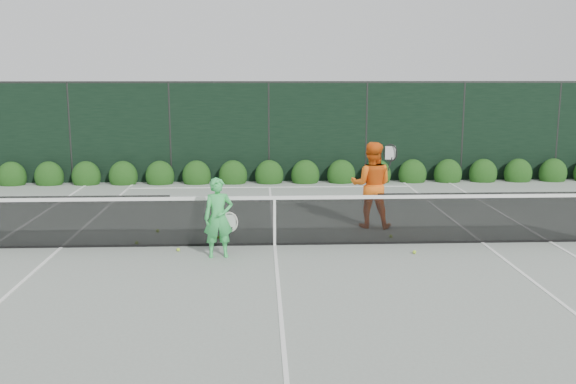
{
  "coord_description": "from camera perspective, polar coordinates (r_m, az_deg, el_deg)",
  "views": [
    {
      "loc": [
        -0.27,
        -12.1,
        3.33
      ],
      "look_at": [
        0.27,
        0.3,
        1.0
      ],
      "focal_mm": 40.0,
      "sensor_mm": 36.0,
      "label": 1
    }
  ],
  "objects": [
    {
      "name": "ground",
      "position": [
        12.55,
        -1.19,
        -4.75
      ],
      "size": [
        80.0,
        80.0,
        0.0
      ],
      "primitive_type": "plane",
      "color": "gray",
      "rests_on": "ground"
    },
    {
      "name": "tennis_net",
      "position": [
        12.42,
        -1.31,
        -2.39
      ],
      "size": [
        12.9,
        0.1,
        1.07
      ],
      "color": "black",
      "rests_on": "ground"
    },
    {
      "name": "windscreen_fence",
      "position": [
        9.57,
        -0.85,
        -0.3
      ],
      "size": [
        32.0,
        21.07,
        3.06
      ],
      "color": "black",
      "rests_on": "ground"
    },
    {
      "name": "tennis_balls",
      "position": [
        12.75,
        -3.58,
        -4.38
      ],
      "size": [
        5.36,
        1.91,
        0.07
      ],
      "color": "#ABD930",
      "rests_on": "ground"
    },
    {
      "name": "court_lines",
      "position": [
        12.55,
        -1.19,
        -4.73
      ],
      "size": [
        11.03,
        23.83,
        0.01
      ],
      "color": "white",
      "rests_on": "ground"
    },
    {
      "name": "hedge_row",
      "position": [
        19.5,
        -1.68,
        1.49
      ],
      "size": [
        31.66,
        0.65,
        0.94
      ],
      "color": "#12350E",
      "rests_on": "ground"
    },
    {
      "name": "player_woman",
      "position": [
        11.69,
        -6.2,
        -2.29
      ],
      "size": [
        0.64,
        0.42,
        1.46
      ],
      "rotation": [
        0.0,
        0.0,
        0.14
      ],
      "color": "#3AC75B",
      "rests_on": "ground"
    },
    {
      "name": "player_man",
      "position": [
        13.94,
        7.43,
        0.63
      ],
      "size": [
        1.03,
        0.88,
        1.86
      ],
      "rotation": [
        0.0,
        0.0,
        2.93
      ],
      "color": "orange",
      "rests_on": "ground"
    }
  ]
}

